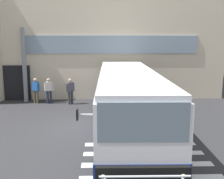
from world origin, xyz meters
The scene contains 8 objects.
ground_plane centered at (0.00, 0.00, -0.01)m, with size 80.00×90.00×0.02m, color #2B2B2D.
bay_paint_stripes centered at (2.00, -4.20, 0.00)m, with size 4.40×3.96×0.01m.
terminal_building centered at (-0.68, 11.55, 4.24)m, with size 19.67×13.80×8.50m.
entry_support_column centered at (-4.71, 5.40, 2.46)m, with size 0.28×0.28×4.92m, color slate.
bus_main_foreground centered at (1.64, -0.47, 1.33)m, with size 3.17×11.73×2.70m.
passenger_near_column centered at (-3.91, 4.88, 0.93)m, with size 0.58×0.31×1.68m.
passenger_by_doorway centered at (-3.04, 4.83, 0.93)m, with size 0.58×0.31×1.68m.
passenger_at_curb_edge centered at (-1.62, 4.59, 0.93)m, with size 0.51×0.39×1.68m.
Camera 1 is at (0.58, -12.54, 4.07)m, focal length 43.21 mm.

